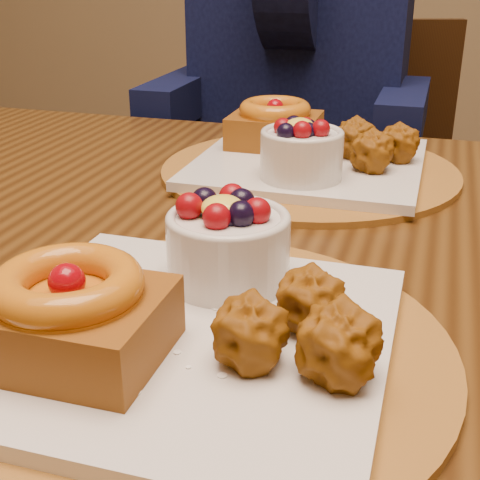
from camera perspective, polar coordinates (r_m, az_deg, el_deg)
name	(u,v)px	position (r m, az deg, el deg)	size (l,w,h in m)	color
dining_table	(264,305)	(0.70, 2.10, -5.60)	(1.60, 0.90, 0.76)	#311A08
place_setting_near	(184,314)	(0.47, -4.81, -6.35)	(0.38, 0.38, 0.09)	brown
place_setting_far	(306,154)	(0.86, 5.68, 7.34)	(0.38, 0.38, 0.09)	brown
chair_far	(369,201)	(1.58, 10.93, 3.28)	(0.53, 0.53, 0.88)	black
diner	(302,29)	(1.37, 5.29, 17.48)	(0.50, 0.49, 0.82)	black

